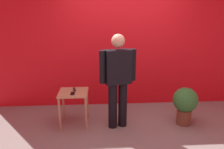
% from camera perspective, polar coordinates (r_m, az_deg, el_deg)
% --- Properties ---
extents(ground_plane, '(12.00, 12.00, 0.00)m').
position_cam_1_polar(ground_plane, '(3.74, 5.35, -15.98)').
color(ground_plane, gray).
extents(back_wall_red, '(5.65, 0.12, 2.70)m').
position_cam_1_polar(back_wall_red, '(4.72, 2.93, 8.12)').
color(back_wall_red, red).
rests_on(back_wall_red, ground_plane).
extents(standing_person, '(0.65, 0.32, 1.63)m').
position_cam_1_polar(standing_person, '(3.74, 1.52, -0.63)').
color(standing_person, black).
rests_on(standing_person, ground_plane).
extents(side_table, '(0.50, 0.50, 0.62)m').
position_cam_1_polar(side_table, '(3.99, -9.83, -5.79)').
color(side_table, tan).
rests_on(side_table, ground_plane).
extents(cell_phone, '(0.07, 0.14, 0.01)m').
position_cam_1_polar(cell_phone, '(3.85, -10.07, -4.82)').
color(cell_phone, black).
rests_on(cell_phone, side_table).
extents(tv_remote, '(0.08, 0.18, 0.02)m').
position_cam_1_polar(tv_remote, '(4.03, -9.65, -3.81)').
color(tv_remote, black).
rests_on(tv_remote, side_table).
extents(potted_plant, '(0.44, 0.44, 0.69)m').
position_cam_1_polar(potted_plant, '(4.19, 18.25, -6.94)').
color(potted_plant, brown).
rests_on(potted_plant, ground_plane).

